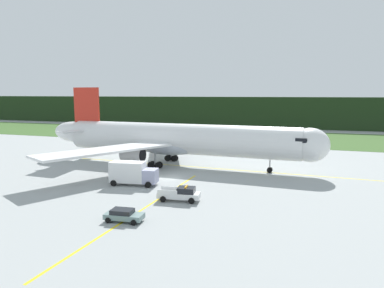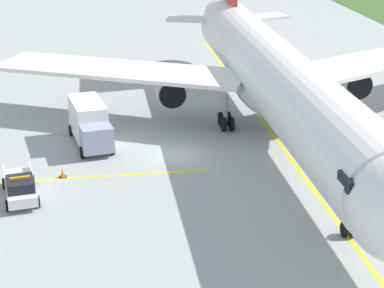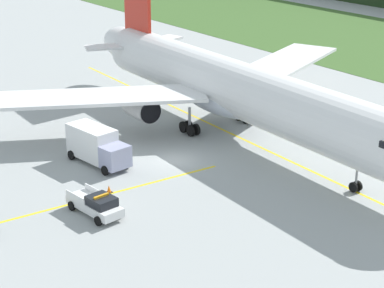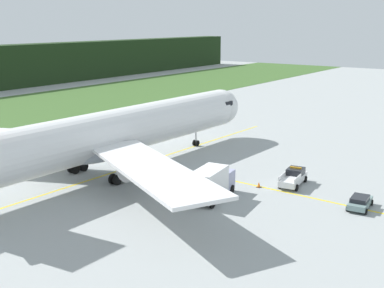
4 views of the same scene
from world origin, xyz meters
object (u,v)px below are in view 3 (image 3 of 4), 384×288
at_px(ops_pickup_truck, 96,204).
at_px(apron_cone, 109,189).
at_px(catering_truck, 97,145).
at_px(airliner, 233,89).

xyz_separation_m(ops_pickup_truck, apron_cone, (-3.11, 2.79, -0.59)).
bearing_deg(catering_truck, apron_cone, -19.48).
bearing_deg(airliner, catering_truck, -93.60).
relative_size(catering_truck, apron_cone, 11.23).
height_order(airliner, catering_truck, airliner).
bearing_deg(ops_pickup_truck, airliner, 112.71).
bearing_deg(apron_cone, ops_pickup_truck, -41.86).
bearing_deg(apron_cone, catering_truck, 160.52).
bearing_deg(catering_truck, ops_pickup_truck, -28.03).
xyz_separation_m(airliner, apron_cone, (5.38, -17.50, -4.59)).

